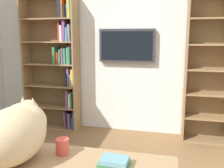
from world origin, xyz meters
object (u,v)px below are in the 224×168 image
Objects in this scene: wall_mounted_tv at (127,46)px; cat at (17,131)px; bookshelf_right at (58,61)px; bookshelf_left at (222,68)px; desk_book_stack at (114,162)px; coffee_mug at (62,146)px.

wall_mounted_tv is 1.45× the size of cat.
bookshelf_right is at bearing -69.42° from cat.
bookshelf_left is at bearing -121.90° from cat.
bookshelf_left is 11.84× the size of desk_book_stack.
coffee_mug is at bearing 91.03° from wall_mounted_tv.
bookshelf_right is 2.57m from cat.
cat is at bearing 28.88° from coffee_mug.
wall_mounted_tv is (1.32, -0.08, 0.29)m from bookshelf_left.
bookshelf_left reaches higher than coffee_mug.
coffee_mug is at bearing -10.86° from desk_book_stack.
bookshelf_right is at bearing 0.02° from bookshelf_left.
cat reaches higher than desk_book_stack.
desk_book_stack is at bearing -174.18° from cat.
wall_mounted_tv is 2.43m from coffee_mug.
desk_book_stack is (-1.46, 2.35, -0.30)m from bookshelf_right.
bookshelf_left is 2.45× the size of wall_mounted_tv.
bookshelf_left is at bearing -119.22° from coffee_mug.
cat is at bearing 58.10° from bookshelf_left.
cat is (0.18, 2.49, -0.40)m from wall_mounted_tv.
bookshelf_left is 21.16× the size of coffee_mug.
desk_book_stack is (-0.56, -0.06, -0.15)m from cat.
wall_mounted_tv is (-1.08, -0.08, 0.25)m from bookshelf_right.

